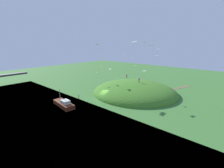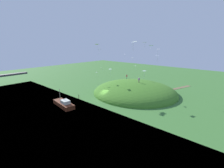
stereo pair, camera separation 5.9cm
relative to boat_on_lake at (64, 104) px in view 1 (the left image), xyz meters
The scene contains 22 objects.
ground_plane 11.81m from the boat_on_lake, 16.81° to the right, with size 160.00×160.00×0.00m, color #396C2E.
grass_hill 23.48m from the boat_on_lake, 18.32° to the right, with size 26.97×27.99×7.46m, color #3B7222.
dirt_path 42.25m from the boat_on_lake, 23.60° to the right, with size 11.10×1.42×0.04m, color brown.
boat_on_lake is the anchor object (origin of this frame).
person_with_child 24.45m from the boat_on_lake, 21.36° to the right, with size 0.59×0.59×1.66m.
person_on_hilltop 27.15m from the boat_on_lake, ahead, with size 0.58×0.58×1.73m.
kite_0 16.29m from the boat_on_lake, 11.81° to the left, with size 0.59×0.72×1.34m.
kite_1 17.74m from the boat_on_lake, ahead, with size 1.27×1.24×2.11m.
kite_2 31.10m from the boat_on_lake, ahead, with size 0.76×0.85×1.79m.
kite_3 31.19m from the boat_on_lake, 26.60° to the right, with size 1.26×1.36×1.86m.
kite_4 22.16m from the boat_on_lake, 13.23° to the left, with size 1.40×1.20×1.26m.
kite_5 29.71m from the boat_on_lake, 28.30° to the right, with size 0.96×1.25×1.22m.
kite_6 23.76m from the boat_on_lake, 52.48° to the right, with size 0.79×0.95×2.29m.
kite_7 23.36m from the boat_on_lake, 37.27° to the right, with size 1.20×0.97×2.25m.
kite_8 23.92m from the boat_on_lake, 41.86° to the right, with size 1.11×1.24×1.88m.
kite_9 18.68m from the boat_on_lake, ahead, with size 0.91×1.15×1.22m.
kite_10 25.67m from the boat_on_lake, 14.47° to the right, with size 0.73×0.57×1.29m.
kite_11 20.03m from the boat_on_lake, ahead, with size 1.18×0.84×1.71m.
kite_12 28.04m from the boat_on_lake, 29.48° to the right, with size 1.17×1.33×1.29m.
kite_13 34.82m from the boat_on_lake, 20.14° to the right, with size 0.93×1.00×2.02m.
kite_14 30.60m from the boat_on_lake, ahead, with size 0.78×0.77×1.76m.
mooring_post 6.21m from the boat_on_lake, 14.98° to the left, with size 0.14×0.14×1.39m, color brown.
Camera 1 is at (-31.50, -31.27, 15.96)m, focal length 24.88 mm.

